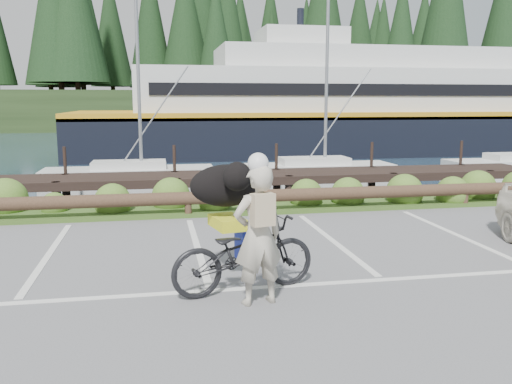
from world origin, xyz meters
The scene contains 7 objects.
ground centered at (0.00, 0.00, 0.00)m, with size 72.00×72.00×0.00m, color #5D5D60.
harbor_backdrop centered at (0.40, 78.42, 0.00)m, with size 170.00×160.00×30.00m.
vegetation_strip centered at (0.00, 5.30, 0.05)m, with size 34.00×1.60×0.10m, color #3D5B21.
log_rail centered at (0.00, 4.60, 0.00)m, with size 32.00×0.30×0.60m, color #443021, non-canonical shape.
bicycle centered at (0.47, -0.51, 0.55)m, with size 0.73×2.10×1.11m, color black.
cyclist centered at (0.58, -0.99, 0.93)m, with size 0.68×0.44×1.86m, color #B8B09C.
dog centered at (0.32, 0.15, 1.42)m, with size 1.10×0.54×0.63m, color black.
Camera 1 is at (-0.71, -7.73, 2.66)m, focal length 38.00 mm.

